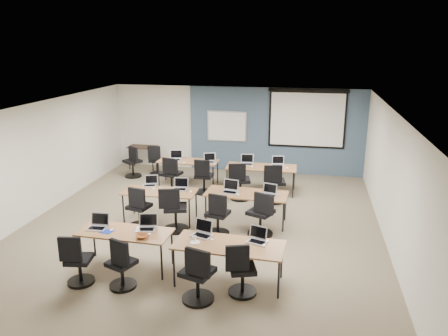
% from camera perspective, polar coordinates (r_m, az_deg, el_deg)
% --- Properties ---
extents(floor, '(8.00, 9.00, 0.02)m').
position_cam_1_polar(floor, '(10.18, -2.81, -7.33)').
color(floor, '#6B6354').
rests_on(floor, ground).
extents(ceiling, '(8.00, 9.00, 0.02)m').
position_cam_1_polar(ceiling, '(9.43, -3.04, 7.88)').
color(ceiling, white).
rests_on(ceiling, ground).
extents(wall_back, '(8.00, 0.04, 2.70)m').
position_cam_1_polar(wall_back, '(14.00, 1.65, 5.06)').
color(wall_back, beige).
rests_on(wall_back, ground).
extents(wall_front, '(8.00, 0.04, 2.70)m').
position_cam_1_polar(wall_front, '(5.78, -14.26, -12.39)').
color(wall_front, beige).
rests_on(wall_front, ground).
extents(wall_left, '(0.04, 9.00, 2.70)m').
position_cam_1_polar(wall_left, '(11.37, -22.86, 1.11)').
color(wall_left, beige).
rests_on(wall_left, ground).
extents(wall_right, '(0.04, 9.00, 2.70)m').
position_cam_1_polar(wall_right, '(9.58, 20.95, -1.36)').
color(wall_right, beige).
rests_on(wall_right, ground).
extents(blue_accent_panel, '(5.50, 0.04, 2.70)m').
position_cam_1_polar(blue_accent_panel, '(13.82, 6.76, 4.80)').
color(blue_accent_panel, '#3D5977').
rests_on(blue_accent_panel, wall_back).
extents(whiteboard, '(1.28, 0.03, 0.98)m').
position_cam_1_polar(whiteboard, '(13.96, 0.38, 5.45)').
color(whiteboard, '#A6ABB5').
rests_on(whiteboard, wall_back).
extents(projector_screen, '(2.40, 0.10, 1.82)m').
position_cam_1_polar(projector_screen, '(13.62, 10.82, 6.75)').
color(projector_screen, black).
rests_on(projector_screen, wall_back).
extents(training_table_front_left, '(1.71, 0.71, 0.73)m').
position_cam_1_polar(training_table_front_left, '(8.27, -12.82, -8.37)').
color(training_table_front_left, olive).
rests_on(training_table_front_left, floor).
extents(training_table_front_right, '(1.90, 0.79, 0.73)m').
position_cam_1_polar(training_table_front_right, '(7.60, 0.65, -10.21)').
color(training_table_front_right, brown).
rests_on(training_table_front_right, floor).
extents(training_table_mid_left, '(1.70, 0.71, 0.73)m').
position_cam_1_polar(training_table_mid_left, '(10.24, -8.41, -3.25)').
color(training_table_mid_left, '#9D683D').
rests_on(training_table_mid_left, floor).
extents(training_table_mid_right, '(1.87, 0.78, 0.73)m').
position_cam_1_polar(training_table_mid_right, '(10.01, 2.93, -3.52)').
color(training_table_mid_right, olive).
rests_on(training_table_mid_right, floor).
extents(training_table_back_left, '(1.74, 0.72, 0.73)m').
position_cam_1_polar(training_table_back_left, '(12.72, -4.70, 0.76)').
color(training_table_back_left, brown).
rests_on(training_table_back_left, floor).
extents(training_table_back_right, '(1.92, 0.80, 0.73)m').
position_cam_1_polar(training_table_back_right, '(12.12, 4.90, -0.00)').
color(training_table_back_right, '#A96631').
rests_on(training_table_back_right, floor).
extents(laptop_0, '(0.35, 0.29, 0.26)m').
position_cam_1_polar(laptop_0, '(8.50, -16.12, -7.10)').
color(laptop_0, silver).
rests_on(laptop_0, training_table_front_left).
extents(mouse_0, '(0.06, 0.09, 0.03)m').
position_cam_1_polar(mouse_0, '(8.34, -14.47, -7.85)').
color(mouse_0, white).
rests_on(mouse_0, training_table_front_left).
extents(task_chair_0, '(0.47, 0.47, 0.95)m').
position_cam_1_polar(task_chair_0, '(8.07, -18.62, -11.80)').
color(task_chair_0, black).
rests_on(task_chair_0, floor).
extents(laptop_1, '(0.35, 0.30, 0.27)m').
position_cam_1_polar(laptop_1, '(8.25, -10.04, -7.40)').
color(laptop_1, '#B5B5BA').
rests_on(laptop_1, training_table_front_left).
extents(mouse_1, '(0.08, 0.10, 0.03)m').
position_cam_1_polar(mouse_1, '(8.03, -9.73, -8.50)').
color(mouse_1, white).
rests_on(mouse_1, training_table_front_left).
extents(task_chair_1, '(0.49, 0.47, 0.96)m').
position_cam_1_polar(task_chair_1, '(7.75, -13.25, -12.56)').
color(task_chair_1, black).
rests_on(task_chair_1, floor).
extents(laptop_2, '(0.35, 0.30, 0.26)m').
position_cam_1_polar(laptop_2, '(7.90, -2.82, -8.29)').
color(laptop_2, '#A6A6AE').
rests_on(laptop_2, training_table_front_right).
extents(mouse_2, '(0.08, 0.10, 0.03)m').
position_cam_1_polar(mouse_2, '(7.72, -1.59, -9.32)').
color(mouse_2, white).
rests_on(mouse_2, training_table_front_right).
extents(task_chair_2, '(0.55, 0.53, 1.01)m').
position_cam_1_polar(task_chair_2, '(7.21, -3.45, -14.24)').
color(task_chair_2, black).
rests_on(task_chair_2, floor).
extents(laptop_3, '(0.33, 0.28, 0.25)m').
position_cam_1_polar(laptop_3, '(7.68, 4.40, -9.08)').
color(laptop_3, silver).
rests_on(laptop_3, training_table_front_right).
extents(mouse_3, '(0.07, 0.10, 0.04)m').
position_cam_1_polar(mouse_3, '(7.54, 5.22, -10.04)').
color(mouse_3, white).
rests_on(mouse_3, training_table_front_right).
extents(task_chair_3, '(0.49, 0.48, 0.96)m').
position_cam_1_polar(task_chair_3, '(7.39, 2.26, -13.62)').
color(task_chair_3, black).
rests_on(task_chair_3, floor).
extents(laptop_4, '(0.31, 0.26, 0.24)m').
position_cam_1_polar(laptop_4, '(10.63, -9.59, -1.95)').
color(laptop_4, '#A5A5A9').
rests_on(laptop_4, training_table_mid_left).
extents(mouse_4, '(0.08, 0.11, 0.04)m').
position_cam_1_polar(mouse_4, '(10.37, -9.16, -2.68)').
color(mouse_4, white).
rests_on(mouse_4, training_table_mid_left).
extents(task_chair_4, '(0.51, 0.51, 0.99)m').
position_cam_1_polar(task_chair_4, '(10.03, -11.05, -5.48)').
color(task_chair_4, black).
rests_on(task_chair_4, floor).
extents(laptop_5, '(0.34, 0.29, 0.26)m').
position_cam_1_polar(laptop_5, '(10.28, -5.73, -2.41)').
color(laptop_5, '#A6A6AB').
rests_on(laptop_5, training_table_mid_left).
extents(mouse_5, '(0.07, 0.10, 0.04)m').
position_cam_1_polar(mouse_5, '(10.06, -4.38, -3.10)').
color(mouse_5, white).
rests_on(mouse_5, training_table_mid_left).
extents(task_chair_5, '(0.57, 0.57, 1.04)m').
position_cam_1_polar(task_chair_5, '(9.72, -6.52, -5.84)').
color(task_chair_5, black).
rests_on(task_chair_5, floor).
extents(laptop_6, '(0.36, 0.31, 0.27)m').
position_cam_1_polar(laptop_6, '(10.04, 0.82, -2.78)').
color(laptop_6, '#A9A9AA').
rests_on(laptop_6, training_table_mid_right).
extents(mouse_6, '(0.07, 0.11, 0.04)m').
position_cam_1_polar(mouse_6, '(9.85, 1.85, -3.50)').
color(mouse_6, white).
rests_on(mouse_6, training_table_mid_right).
extents(task_chair_6, '(0.51, 0.51, 0.99)m').
position_cam_1_polar(task_chair_6, '(9.46, -0.82, -6.52)').
color(task_chair_6, black).
rests_on(task_chair_6, floor).
extents(laptop_7, '(0.33, 0.28, 0.25)m').
position_cam_1_polar(laptop_7, '(9.89, 5.97, -3.20)').
color(laptop_7, silver).
rests_on(laptop_7, training_table_mid_right).
extents(mouse_7, '(0.08, 0.10, 0.03)m').
position_cam_1_polar(mouse_7, '(9.75, 6.51, -3.81)').
color(mouse_7, white).
rests_on(mouse_7, training_table_mid_right).
extents(task_chair_7, '(0.59, 0.55, 1.03)m').
position_cam_1_polar(task_chair_7, '(9.46, 4.88, -6.46)').
color(task_chair_7, black).
rests_on(task_chair_7, floor).
extents(laptop_8, '(0.36, 0.31, 0.27)m').
position_cam_1_polar(laptop_8, '(12.83, -6.37, 1.38)').
color(laptop_8, '#ABABAD').
rests_on(laptop_8, training_table_back_left).
extents(mouse_8, '(0.08, 0.10, 0.03)m').
position_cam_1_polar(mouse_8, '(12.43, -5.23, 0.67)').
color(mouse_8, white).
rests_on(mouse_8, training_table_back_left).
extents(task_chair_8, '(0.56, 0.56, 1.04)m').
position_cam_1_polar(task_chair_8, '(12.16, -6.91, -1.28)').
color(task_chair_8, black).
rests_on(task_chair_8, floor).
extents(laptop_9, '(0.34, 0.29, 0.26)m').
position_cam_1_polar(laptop_9, '(12.49, -1.97, 1.05)').
color(laptop_9, '#BDBDBE').
rests_on(laptop_9, training_table_back_left).
extents(mouse_9, '(0.08, 0.11, 0.04)m').
position_cam_1_polar(mouse_9, '(12.29, -1.14, 0.55)').
color(mouse_9, white).
rests_on(mouse_9, training_table_back_left).
extents(task_chair_9, '(0.52, 0.52, 1.00)m').
position_cam_1_polar(task_chair_9, '(12.01, -2.69, -1.48)').
color(task_chair_9, black).
rests_on(task_chair_9, floor).
extents(laptop_10, '(0.36, 0.31, 0.27)m').
position_cam_1_polar(laptop_10, '(12.30, 2.99, 0.81)').
color(laptop_10, '#ADADBA').
rests_on(laptop_10, training_table_back_right).
extents(mouse_10, '(0.08, 0.11, 0.03)m').
position_cam_1_polar(mouse_10, '(12.03, 3.69, 0.17)').
color(mouse_10, white).
rests_on(mouse_10, training_table_back_right).
extents(task_chair_10, '(0.56, 0.56, 1.03)m').
position_cam_1_polar(task_chair_10, '(11.55, 2.05, -2.12)').
color(task_chair_10, black).
rests_on(task_chair_10, floor).
extents(laptop_11, '(0.33, 0.28, 0.25)m').
position_cam_1_polar(laptop_11, '(12.25, 7.03, 0.63)').
color(laptop_11, '#B9B9BD').
rests_on(laptop_11, training_table_back_right).
extents(mouse_11, '(0.07, 0.11, 0.04)m').
position_cam_1_polar(mouse_11, '(12.01, 8.21, 0.00)').
color(mouse_11, white).
rests_on(mouse_11, training_table_back_right).
extents(task_chair_11, '(0.57, 0.57, 1.05)m').
position_cam_1_polar(task_chair_11, '(11.44, 6.60, -2.39)').
color(task_chair_11, black).
rests_on(task_chair_11, floor).
extents(blue_mousepad, '(0.26, 0.24, 0.01)m').
position_cam_1_polar(blue_mousepad, '(8.33, -15.10, -7.99)').
color(blue_mousepad, '#0B2496').
rests_on(blue_mousepad, training_table_front_left).
extents(snack_bowl, '(0.26, 0.26, 0.05)m').
position_cam_1_polar(snack_bowl, '(7.93, -10.70, -8.77)').
color(snack_bowl, brown).
rests_on(snack_bowl, training_table_front_left).
extents(snack_plate, '(0.23, 0.23, 0.01)m').
position_cam_1_polar(snack_plate, '(7.64, -3.81, -9.66)').
color(snack_plate, white).
rests_on(snack_plate, training_table_front_right).
extents(coffee_cup, '(0.07, 0.07, 0.06)m').
position_cam_1_polar(coffee_cup, '(7.70, -3.90, -9.18)').
color(coffee_cup, silver).
rests_on(coffee_cup, snack_plate).
extents(utility_table, '(0.93, 0.51, 0.75)m').
position_cam_1_polar(utility_table, '(14.58, -10.57, 2.45)').
color(utility_table, black).
rests_on(utility_table, floor).
extents(spare_chair_a, '(0.49, 0.49, 0.97)m').
position_cam_1_polar(spare_chair_a, '(13.84, -8.82, 0.68)').
color(spare_chair_a, black).
rests_on(spare_chair_a, floor).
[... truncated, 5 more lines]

